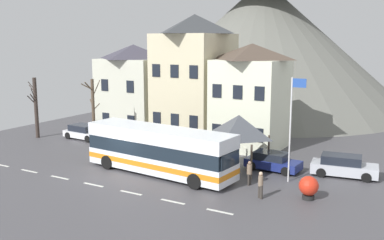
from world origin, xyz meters
TOP-DOWN VIEW (x-y plane):
  - ground_plane at (0.00, -0.00)m, footprint 40.00×60.00m
  - townhouse_00 at (-7.25, 11.56)m, footprint 6.01×5.19m
  - townhouse_01 at (-0.99, 12.48)m, footprint 5.62×7.03m
  - townhouse_02 at (4.89, 11.81)m, footprint 5.47×5.69m
  - hilltop_castle at (-2.55, 33.92)m, footprint 38.72×38.72m
  - transit_bus at (2.37, 1.57)m, footprint 11.38×3.55m
  - bus_shelter at (6.75, 5.05)m, footprint 3.60×3.60m
  - parked_car_00 at (8.85, 6.30)m, footprint 3.93×2.04m
  - parked_car_01 at (13.51, 7.33)m, footprint 4.51×2.34m
  - parked_car_02 at (-2.71, 7.00)m, footprint 4.52×2.11m
  - parked_car_03 at (-9.91, 7.18)m, footprint 4.08×2.15m
  - pedestrian_00 at (10.15, 0.52)m, footprint 0.34×0.31m
  - pedestrian_01 at (8.69, 2.39)m, footprint 0.33×0.33m
  - public_bench at (8.14, 7.10)m, footprint 1.69×0.48m
  - flagpole at (10.72, 4.29)m, footprint 0.95×0.10m
  - harbour_buoy at (12.64, 1.74)m, footprint 1.14×1.14m
  - bare_tree_00 at (-14.16, 5.38)m, footprint 1.61×1.81m
  - bare_tree_01 at (-6.50, 4.82)m, footprint 1.05×1.98m

SIDE VIEW (x-z plane):
  - ground_plane at x=0.00m, z-range -0.06..0.00m
  - public_bench at x=8.14m, z-range 0.04..0.91m
  - parked_car_00 at x=8.85m, z-range -0.01..1.28m
  - parked_car_03 at x=-9.91m, z-range -0.02..1.31m
  - parked_car_02 at x=-2.71m, z-range -0.02..1.33m
  - parked_car_01 at x=13.51m, z-range -0.02..1.43m
  - harbour_buoy at x=12.64m, z-range 0.07..1.47m
  - pedestrian_00 at x=10.15m, z-range 0.02..1.63m
  - pedestrian_01 at x=8.69m, z-range 0.14..1.73m
  - transit_bus at x=2.37m, z-range 0.02..3.25m
  - bare_tree_00 at x=-14.16m, z-range 0.09..5.79m
  - bare_tree_01 at x=-6.50m, z-range 0.19..6.13m
  - bus_shelter at x=6.75m, z-range 1.18..5.17m
  - flagpole at x=10.72m, z-range 0.56..7.40m
  - townhouse_00 at x=-7.25m, z-range 0.00..8.73m
  - townhouse_02 at x=4.89m, z-range 0.00..8.87m
  - townhouse_01 at x=-0.99m, z-range 0.00..11.44m
  - hilltop_castle at x=-2.55m, z-range -3.01..21.26m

